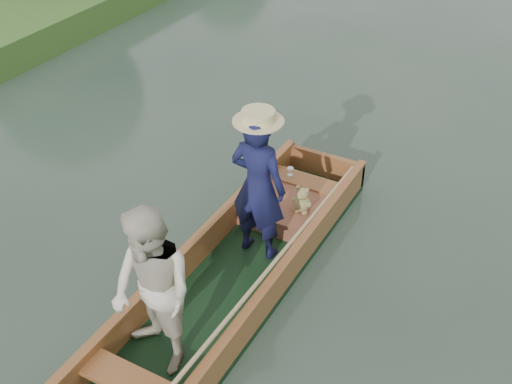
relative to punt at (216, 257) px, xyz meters
The scene contains 2 objects.
ground 0.65m from the punt, 79.99° to the left, with size 120.00×120.00×0.00m, color #283D30.
punt is the anchor object (origin of this frame).
Camera 1 is at (2.65, -4.20, 4.84)m, focal length 45.00 mm.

